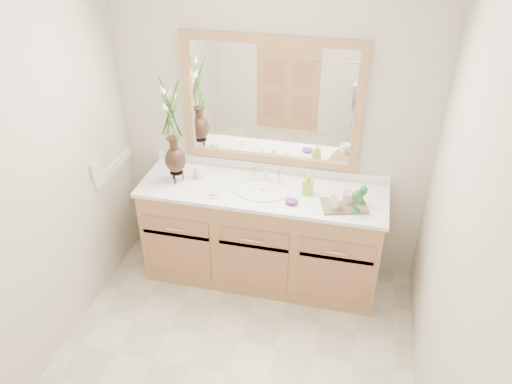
% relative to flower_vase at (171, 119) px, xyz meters
% --- Properties ---
extents(floor, '(2.60, 2.60, 0.00)m').
position_rel_flower_vase_xyz_m(floor, '(0.66, -0.99, -1.34)').
color(floor, beige).
rests_on(floor, ground).
extents(wall_back, '(2.40, 0.02, 2.40)m').
position_rel_flower_vase_xyz_m(wall_back, '(0.66, 0.31, -0.14)').
color(wall_back, beige).
rests_on(wall_back, floor).
extents(wall_left, '(0.02, 2.60, 2.40)m').
position_rel_flower_vase_xyz_m(wall_left, '(-0.54, -0.99, -0.14)').
color(wall_left, beige).
rests_on(wall_left, floor).
extents(wall_right, '(0.02, 2.60, 2.40)m').
position_rel_flower_vase_xyz_m(wall_right, '(1.86, -0.99, -0.14)').
color(wall_right, beige).
rests_on(wall_right, floor).
extents(vanity, '(1.80, 0.55, 0.80)m').
position_rel_flower_vase_xyz_m(vanity, '(0.66, 0.02, -0.94)').
color(vanity, tan).
rests_on(vanity, floor).
extents(counter, '(1.84, 0.57, 0.03)m').
position_rel_flower_vase_xyz_m(counter, '(0.66, 0.02, -0.52)').
color(counter, white).
rests_on(counter, vanity).
extents(sink, '(0.38, 0.34, 0.23)m').
position_rel_flower_vase_xyz_m(sink, '(0.66, 0.01, -0.56)').
color(sink, white).
rests_on(sink, counter).
extents(mirror, '(1.32, 0.04, 0.97)m').
position_rel_flower_vase_xyz_m(mirror, '(0.66, 0.29, 0.07)').
color(mirror, white).
rests_on(mirror, wall_back).
extents(switch_plate, '(0.02, 0.12, 0.12)m').
position_rel_flower_vase_xyz_m(switch_plate, '(-0.53, -0.23, -0.36)').
color(switch_plate, white).
rests_on(switch_plate, wall_left).
extents(flower_vase, '(0.18, 0.18, 0.74)m').
position_rel_flower_vase_xyz_m(flower_vase, '(0.00, 0.00, 0.00)').
color(flower_vase, black).
rests_on(flower_vase, counter).
extents(tumbler, '(0.07, 0.07, 0.10)m').
position_rel_flower_vase_xyz_m(tumbler, '(0.15, 0.08, -0.46)').
color(tumbler, white).
rests_on(tumbler, counter).
extents(soap_dish, '(0.09, 0.09, 0.03)m').
position_rel_flower_vase_xyz_m(soap_dish, '(0.33, -0.15, -0.50)').
color(soap_dish, white).
rests_on(soap_dish, counter).
extents(soap_bottle, '(0.07, 0.07, 0.14)m').
position_rel_flower_vase_xyz_m(soap_bottle, '(0.99, 0.05, -0.44)').
color(soap_bottle, '#92C72E').
rests_on(soap_bottle, counter).
extents(purple_dish, '(0.11, 0.10, 0.03)m').
position_rel_flower_vase_xyz_m(purple_dish, '(0.90, -0.11, -0.49)').
color(purple_dish, '#652879').
rests_on(purple_dish, counter).
extents(tray, '(0.36, 0.28, 0.02)m').
position_rel_flower_vase_xyz_m(tray, '(1.27, -0.07, -0.50)').
color(tray, brown).
rests_on(tray, counter).
extents(mug_left, '(0.10, 0.09, 0.09)m').
position_rel_flower_vase_xyz_m(mug_left, '(1.20, -0.12, -0.44)').
color(mug_left, white).
rests_on(mug_left, tray).
extents(mug_right, '(0.12, 0.12, 0.09)m').
position_rel_flower_vase_xyz_m(mug_right, '(1.29, -0.03, -0.44)').
color(mug_right, white).
rests_on(mug_right, tray).
extents(goblet_front, '(0.07, 0.07, 0.16)m').
position_rel_flower_vase_xyz_m(goblet_front, '(1.35, -0.12, -0.38)').
color(goblet_front, '#246C30').
rests_on(goblet_front, tray).
extents(goblet_back, '(0.06, 0.06, 0.14)m').
position_rel_flower_vase_xyz_m(goblet_back, '(1.38, -0.01, -0.40)').
color(goblet_back, '#246C30').
rests_on(goblet_back, tray).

